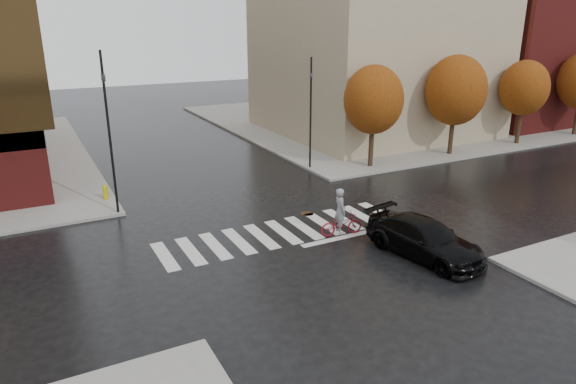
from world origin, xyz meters
The scene contains 14 objects.
ground centered at (0.00, 0.00, 0.00)m, with size 120.00×120.00×0.00m, color black.
sidewalk_ne centered at (21.00, 21.00, 0.07)m, with size 30.00×30.00×0.15m, color gray.
crosswalk centered at (0.00, 0.50, 0.01)m, with size 12.00×3.00×0.01m, color silver.
building_ne_tan centered at (17.00, 17.00, 9.15)m, with size 16.00×16.00×18.00m, color tan.
building_ne_brick centered at (33.00, 16.00, 7.15)m, with size 14.00×14.00×14.00m, color maroon.
tree_ne_a centered at (10.00, 7.40, 4.46)m, with size 3.80×3.80×6.50m.
tree_ne_b centered at (17.00, 7.40, 4.62)m, with size 4.20×4.20×6.89m.
tree_ne_c centered at (24.00, 7.40, 4.37)m, with size 3.60×3.60×6.31m.
sedan centered at (4.01, -4.40, 0.77)m, with size 2.15×5.30×1.54m, color black.
cyclist centered at (2.17, -1.00, 0.76)m, with size 2.05×1.01×2.23m.
traffic_light_nw centered at (-6.30, 6.30, 4.68)m, with size 0.20×0.17×7.84m.
traffic_light_ne centered at (6.32, 8.96, 4.09)m, with size 0.17×0.19×6.97m.
fire_hydrant centered at (-6.50, 8.64, 0.58)m, with size 0.28×0.28×0.79m.
manhole centered at (2.15, 2.00, 0.01)m, with size 0.66×0.66×0.01m, color #48331A.
Camera 1 is at (-9.93, -18.89, 9.30)m, focal length 32.00 mm.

